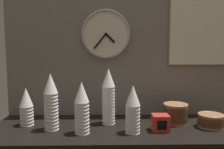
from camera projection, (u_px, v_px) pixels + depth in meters
ground_plane at (124, 129)px, 144.50cm from camera, size 160.00×56.00×4.00cm
wall_tiled_back at (122, 41)px, 164.71cm from camera, size 160.00×3.00×105.00cm
cup_stack_left at (51, 102)px, 136.82cm from camera, size 8.39×8.39×33.01cm
cup_stack_center_right at (133, 109)px, 131.89cm from camera, size 8.39×8.39×27.18cm
cup_stack_far_left at (26, 107)px, 145.34cm from camera, size 8.39×8.39×23.28cm
cup_stack_center_left at (82, 108)px, 131.18cm from camera, size 8.39×8.39×29.12cm
cup_stack_center at (108, 96)px, 147.87cm from camera, size 8.39×8.39×34.96cm
bowl_stack_far_right at (211, 120)px, 141.95cm from camera, size 15.20×15.20×8.16cm
bowl_stack_right at (175, 113)px, 149.23cm from camera, size 15.20×15.20×12.67cm
wall_clock at (106, 34)px, 160.99cm from camera, size 33.36×2.70×33.36cm
menu_board at (200, 30)px, 162.81cm from camera, size 43.71×1.32×49.59cm
napkin_dispenser at (160, 123)px, 136.07cm from camera, size 9.57×9.08×9.32cm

